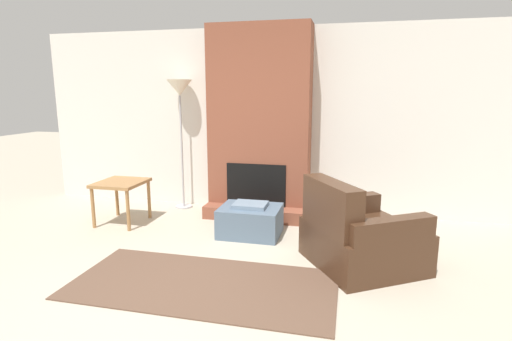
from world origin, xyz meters
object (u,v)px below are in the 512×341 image
object	(u,v)px
side_table	(121,187)
floor_lamp_left	(180,95)
ottoman	(250,220)
armchair	(357,239)

from	to	relation	value
side_table	floor_lamp_left	bearing A→B (deg)	60.47
ottoman	floor_lamp_left	world-z (taller)	floor_lamp_left
armchair	side_table	size ratio (longest dim) A/B	2.17
ottoman	armchair	world-z (taller)	armchair
armchair	side_table	distance (m)	3.08
ottoman	side_table	world-z (taller)	side_table
ottoman	side_table	xyz separation A→B (m)	(-1.76, 0.05, 0.30)
floor_lamp_left	armchair	bearing A→B (deg)	-31.19
armchair	floor_lamp_left	distance (m)	3.25
ottoman	side_table	size ratio (longest dim) A/B	1.17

